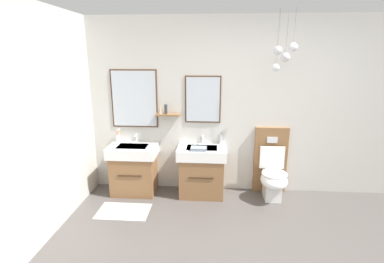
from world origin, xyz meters
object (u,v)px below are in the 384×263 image
(toilet, at_px, (272,172))
(vanity_sink_right, at_px, (202,170))
(soap_dispenser, at_px, (221,139))
(vanity_sink_left, at_px, (134,168))
(folded_hand_towel, at_px, (199,149))
(toothbrush_cup, at_px, (118,138))

(toilet, bearing_deg, vanity_sink_right, -179.44)
(vanity_sink_right, height_order, soap_dispenser, soap_dispenser)
(vanity_sink_right, height_order, toilet, toilet)
(vanity_sink_left, bearing_deg, folded_hand_towel, -8.77)
(toilet, height_order, soap_dispenser, toilet)
(vanity_sink_right, xyz_separation_m, folded_hand_towel, (-0.04, -0.15, 0.37))
(vanity_sink_left, xyz_separation_m, toothbrush_cup, (-0.27, 0.17, 0.41))
(soap_dispenser, bearing_deg, folded_hand_towel, -134.12)
(vanity_sink_right, bearing_deg, soap_dispenser, 32.80)
(vanity_sink_right, height_order, folded_hand_towel, folded_hand_towel)
(folded_hand_towel, bearing_deg, soap_dispenser, 45.88)
(toothbrush_cup, xyz_separation_m, folded_hand_towel, (1.24, -0.32, -0.03))
(vanity_sink_right, height_order, toothbrush_cup, toothbrush_cup)
(vanity_sink_right, distance_m, toilet, 1.02)
(vanity_sink_right, relative_size, toothbrush_cup, 3.51)
(vanity_sink_right, distance_m, folded_hand_towel, 0.41)
(toothbrush_cup, distance_m, soap_dispenser, 1.56)
(vanity_sink_left, distance_m, toothbrush_cup, 0.52)
(vanity_sink_right, xyz_separation_m, toilet, (1.02, 0.01, -0.01))
(toothbrush_cup, height_order, soap_dispenser, toothbrush_cup)
(toothbrush_cup, distance_m, folded_hand_towel, 1.28)
(vanity_sink_right, distance_m, toothbrush_cup, 1.36)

